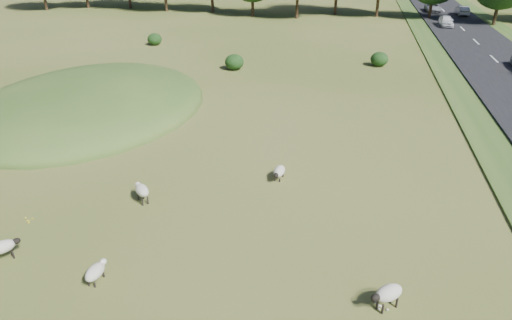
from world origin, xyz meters
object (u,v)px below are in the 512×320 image
at_px(sheep_2, 279,172).
at_px(sheep_0, 142,190).
at_px(car_6, 433,7).
at_px(car_1, 462,10).
at_px(sheep_4, 388,293).
at_px(car_2, 446,21).
at_px(sheep_1, 95,271).
at_px(sheep_3, 3,247).

bearing_deg(sheep_2, sheep_0, -51.92).
bearing_deg(car_6, car_1, -37.39).
bearing_deg(sheep_2, sheep_4, 39.15).
height_order(sheep_2, car_2, car_2).
distance_m(sheep_1, sheep_4, 10.20).
bearing_deg(sheep_3, car_1, 14.68).
distance_m(sheep_3, car_2, 59.01).
relative_size(sheep_0, sheep_1, 0.96).
bearing_deg(sheep_4, car_1, -142.08).
xyz_separation_m(sheep_4, car_1, (13.78, 63.36, 0.29)).
relative_size(sheep_0, sheep_4, 0.92).
relative_size(car_2, car_6, 0.85).
relative_size(sheep_0, sheep_2, 0.92).
relative_size(sheep_1, car_1, 0.28).
relative_size(car_1, car_6, 0.90).
distance_m(sheep_0, sheep_4, 11.79).
bearing_deg(sheep_4, car_6, -138.37).
bearing_deg(sheep_3, sheep_4, -50.17).
xyz_separation_m(sheep_4, car_2, (9.98, 53.47, 0.28)).
xyz_separation_m(sheep_0, car_2, (20.81, 48.79, 0.31)).
bearing_deg(sheep_3, car_6, 18.44).
height_order(sheep_1, car_1, car_1).
xyz_separation_m(sheep_1, car_6, (20.14, 67.00, 0.47)).
bearing_deg(sheep_1, sheep_0, 10.95).
relative_size(car_1, car_2, 1.06).
bearing_deg(car_6, sheep_4, -98.56).
distance_m(sheep_3, sheep_4, 14.21).
bearing_deg(car_1, sheep_0, 67.25).
bearing_deg(sheep_1, sheep_2, -26.58).
xyz_separation_m(car_1, car_6, (-3.80, 2.90, -0.04)).
height_order(sheep_2, sheep_4, sheep_4).
bearing_deg(sheep_1, car_2, -16.40).
bearing_deg(car_6, sheep_1, -106.74).
xyz_separation_m(sheep_0, sheep_4, (10.83, -4.68, 0.03)).
bearing_deg(car_1, sheep_2, 71.28).
xyz_separation_m(sheep_1, sheep_2, (5.23, 8.85, 0.01)).
bearing_deg(car_1, sheep_1, 69.51).
distance_m(sheep_1, car_1, 68.42).
distance_m(sheep_0, car_6, 65.01).
relative_size(sheep_1, car_2, 0.30).
xyz_separation_m(sheep_2, sheep_4, (4.94, -8.11, 0.20)).
bearing_deg(sheep_3, car_2, 14.20).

